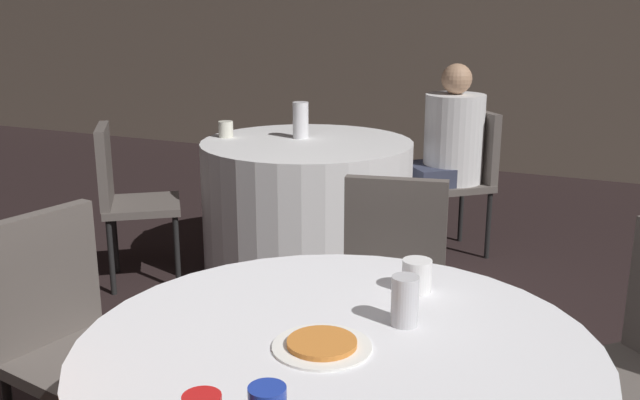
{
  "coord_description": "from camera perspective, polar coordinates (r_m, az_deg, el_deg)",
  "views": [
    {
      "loc": [
        0.78,
        -1.48,
        1.49
      ],
      "look_at": [
        -0.17,
        0.64,
        0.85
      ],
      "focal_mm": 40.0,
      "sensor_mm": 36.0,
      "label": 1
    }
  ],
  "objects": [
    {
      "name": "wall_back",
      "position": [
        6.61,
        17.89,
        13.9
      ],
      "size": [
        16.0,
        0.06,
        2.8
      ],
      "color": "gray",
      "rests_on": "ground_plane"
    },
    {
      "name": "table_far",
      "position": [
        4.08,
        -1.04,
        -0.48
      ],
      "size": [
        1.19,
        1.19,
        0.75
      ],
      "color": "white",
      "rests_on": "ground_plane"
    },
    {
      "name": "chair_near_west",
      "position": [
        2.38,
        -19.73,
        -9.38
      ],
      "size": [
        0.47,
        0.46,
        0.88
      ],
      "rotation": [
        0.0,
        0.0,
        -1.75
      ],
      "color": "#59514C",
      "rests_on": "ground_plane"
    },
    {
      "name": "chair_near_north",
      "position": [
        2.64,
        5.63,
        -6.03
      ],
      "size": [
        0.47,
        0.48,
        0.88
      ],
      "rotation": [
        0.0,
        0.0,
        -2.94
      ],
      "color": "#59514C",
      "rests_on": "ground_plane"
    },
    {
      "name": "chair_far_northeast",
      "position": [
        4.42,
        11.57,
        2.52
      ],
      "size": [
        0.56,
        0.56,
        0.88
      ],
      "rotation": [
        0.0,
        0.0,
        -3.99
      ],
      "color": "#59514C",
      "rests_on": "ground_plane"
    },
    {
      "name": "chair_far_southwest",
      "position": [
        3.97,
        -15.42,
        0.82
      ],
      "size": [
        0.56,
        0.56,
        0.88
      ],
      "rotation": [
        0.0,
        0.0,
        -0.94
      ],
      "color": "#59514C",
      "rests_on": "ground_plane"
    },
    {
      "name": "person_white_shirt",
      "position": [
        4.33,
        9.81,
        3.24
      ],
      "size": [
        0.49,
        0.48,
        1.16
      ],
      "rotation": [
        0.0,
        0.0,
        -3.99
      ],
      "color": "#33384C",
      "rests_on": "ground_plane"
    },
    {
      "name": "pizza_plate_near",
      "position": [
        1.62,
        0.15,
        -11.5
      ],
      "size": [
        0.22,
        0.22,
        0.02
      ],
      "color": "white",
      "rests_on": "table_near"
    },
    {
      "name": "soda_can_silver",
      "position": [
        1.72,
        6.8,
        -8.01
      ],
      "size": [
        0.07,
        0.07,
        0.12
      ],
      "color": "silver",
      "rests_on": "table_near"
    },
    {
      "name": "cup_near",
      "position": [
        1.92,
        7.76,
        -6.0
      ],
      "size": [
        0.08,
        0.08,
        0.09
      ],
      "color": "white",
      "rests_on": "table_near"
    },
    {
      "name": "bottle_far",
      "position": [
        4.07,
        -1.56,
        6.4
      ],
      "size": [
        0.09,
        0.09,
        0.21
      ],
      "color": "white",
      "rests_on": "table_far"
    },
    {
      "name": "cup_far",
      "position": [
        4.14,
        -7.54,
        5.63
      ],
      "size": [
        0.08,
        0.08,
        0.09
      ],
      "color": "silver",
      "rests_on": "table_far"
    }
  ]
}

